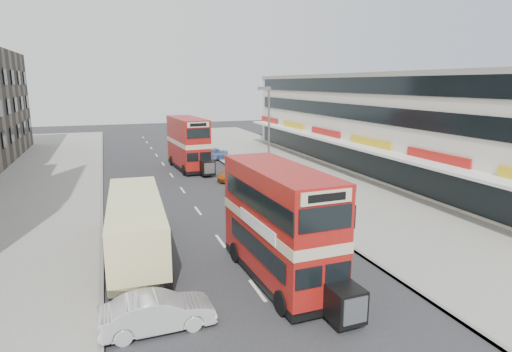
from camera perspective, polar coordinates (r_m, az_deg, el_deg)
name	(u,v)px	position (r m, az deg, el deg)	size (l,w,h in m)	color
ground	(275,315)	(16.76, 2.57, -17.89)	(160.00, 160.00, 0.00)	#28282B
road_surface	(183,190)	(34.90, -9.71, -1.86)	(12.00, 90.00, 0.01)	#28282B
pavement_right	(317,179)	(38.62, 8.10, -0.33)	(12.00, 90.00, 0.15)	gray
pavement_left	(14,203)	(35.07, -29.44, -3.12)	(12.00, 90.00, 0.15)	gray
kerb_left	(102,196)	(34.46, -19.76, -2.48)	(0.20, 90.00, 0.16)	gray
kerb_right	(255,184)	(36.34, -0.20, -1.00)	(0.20, 90.00, 0.16)	gray
commercial_row	(383,122)	(43.75, 16.43, 6.89)	(9.90, 46.20, 9.30)	beige
street_lamp	(268,130)	(33.83, 1.59, 6.10)	(1.00, 0.20, 8.12)	slate
bus_main	(280,224)	(18.47, 3.15, -6.33)	(2.73, 8.77, 4.81)	black
bus_second	(188,143)	(42.99, -8.98, 4.32)	(3.06, 8.97, 4.91)	black
coach	(136,224)	(22.28, -15.65, -6.11)	(3.01, 10.12, 2.66)	black
car_left_front	(157,312)	(15.96, -12.98, -17.19)	(1.38, 3.96, 1.30)	silver
car_right_a	(254,185)	(33.23, -0.26, -1.25)	(1.81, 4.46, 1.29)	#A83110
car_right_b	(242,175)	(37.28, -1.82, 0.18)	(2.05, 4.45, 1.24)	#B45412
car_right_c	(209,154)	(47.62, -6.26, 2.88)	(1.68, 4.17, 1.42)	#597BB3
pedestrian_near	(308,189)	(30.68, 6.85, -1.79)	(0.64, 0.43, 1.73)	gray
cyclist	(232,171)	(38.15, -3.17, 0.65)	(0.71, 1.94, 2.24)	gray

